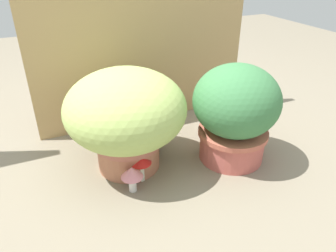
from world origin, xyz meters
name	(u,v)px	position (x,y,z in m)	size (l,w,h in m)	color
ground_plane	(160,170)	(0.00, 0.00, 0.00)	(6.00, 6.00, 0.00)	gray
cardboard_backdrop	(144,54)	(0.13, 0.51, 0.39)	(1.22, 0.03, 0.79)	tan
grass_planter	(126,115)	(-0.12, 0.09, 0.27)	(0.53, 0.53, 0.47)	#AF6C4F
leafy_planter	(235,111)	(0.35, -0.04, 0.25)	(0.39, 0.39, 0.47)	#C05B52
cat	(145,131)	(-0.01, 0.17, 0.12)	(0.39, 0.26, 0.32)	tan
mushroom_ornament_pink	(132,174)	(-0.16, -0.08, 0.09)	(0.09, 0.09, 0.12)	silver
mushroom_ornament_red	(141,162)	(-0.10, -0.03, 0.09)	(0.09, 0.09, 0.13)	silver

